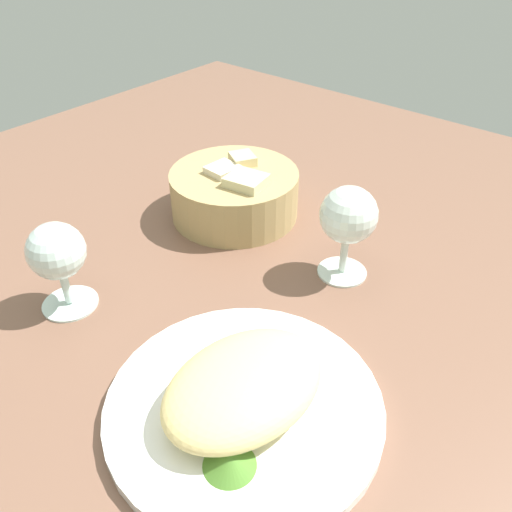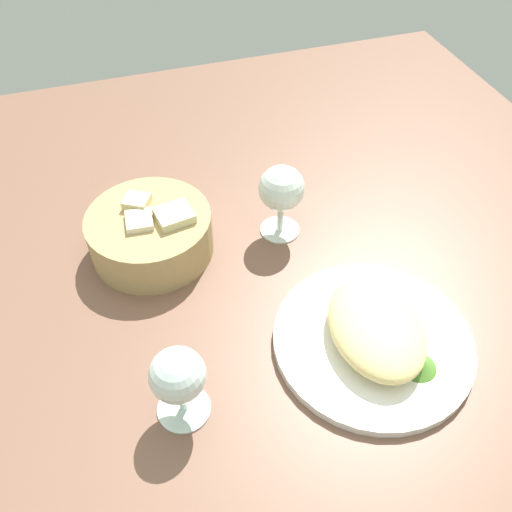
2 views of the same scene
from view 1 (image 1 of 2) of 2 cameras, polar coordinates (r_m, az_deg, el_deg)
The scene contains 7 objects.
ground_plane at distance 69.64cm, azimuth -1.73°, elevation -3.76°, with size 140.00×140.00×2.00cm, color brown.
plate at distance 54.61cm, azimuth -1.28°, elevation -15.79°, with size 27.46×27.46×1.40cm, color white.
omelette at distance 52.25cm, azimuth -1.32°, elevation -13.74°, with size 17.35×12.44×4.68cm, color #F2D988.
lettuce_garnish at distance 49.42cm, azimuth -2.87°, elevation -20.95°, with size 4.83×4.83×1.68cm, color #4B7F2B.
bread_basket at distance 81.29cm, azimuth -2.28°, elevation 6.77°, with size 19.36×19.36×8.62cm.
wine_glass_near at distance 67.10cm, azimuth 9.85°, elevation 3.93°, with size 7.32×7.32×12.73cm.
wine_glass_far at distance 65.55cm, azimuth -20.50°, elevation 0.02°, with size 6.80×6.80×11.56cm.
Camera 1 is at (-39.57, -35.81, 43.74)cm, focal length 37.34 mm.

